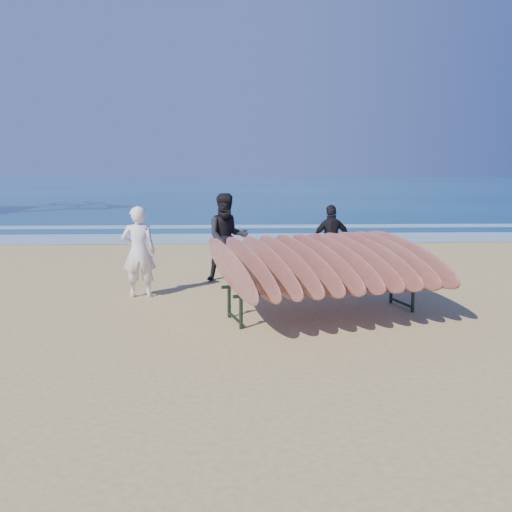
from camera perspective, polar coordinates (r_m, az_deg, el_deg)
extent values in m
plane|color=tan|center=(8.17, 0.23, -7.52)|extent=(120.00, 120.00, 0.00)
plane|color=navy|center=(62.85, -2.00, 7.34)|extent=(160.00, 160.00, 0.00)
plane|color=white|center=(17.97, -1.18, 1.89)|extent=(160.00, 160.00, 0.00)
plane|color=white|center=(21.44, -1.36, 3.13)|extent=(160.00, 160.00, 0.00)
cylinder|color=#1D2E21|center=(8.03, -1.59, -5.98)|extent=(0.06, 0.06, 0.50)
cylinder|color=#1D2E21|center=(9.30, 16.20, -4.20)|extent=(0.06, 0.06, 0.50)
cylinder|color=#1D2E21|center=(8.63, -2.85, -4.88)|extent=(0.06, 0.06, 0.50)
cylinder|color=#1D2E21|center=(9.82, 14.05, -3.38)|extent=(0.06, 0.06, 0.50)
cylinder|color=#1D2E21|center=(8.50, 8.01, -3.45)|extent=(3.09, 0.94, 0.06)
cylinder|color=#1D2E21|center=(9.07, 6.19, -2.59)|extent=(3.09, 0.94, 0.06)
cylinder|color=#1D2E21|center=(8.37, -2.24, -6.53)|extent=(0.22, 0.64, 0.04)
cylinder|color=#1D2E21|center=(9.60, 15.05, -4.77)|extent=(0.22, 0.64, 0.04)
ellipsoid|color=#640710|center=(8.17, -2.74, -1.24)|extent=(0.85, 2.72, 0.95)
ellipsoid|color=#640710|center=(8.26, -0.67, -1.11)|extent=(0.85, 2.72, 0.95)
ellipsoid|color=#640710|center=(8.36, 1.35, -0.99)|extent=(0.85, 2.72, 0.95)
ellipsoid|color=#640710|center=(8.47, 3.33, -0.87)|extent=(0.85, 2.72, 0.95)
ellipsoid|color=#640710|center=(8.58, 5.25, -0.75)|extent=(0.85, 2.72, 0.95)
ellipsoid|color=#640710|center=(8.71, 7.12, -0.63)|extent=(0.85, 2.72, 0.95)
ellipsoid|color=#640710|center=(8.85, 8.93, -0.51)|extent=(0.85, 2.72, 0.95)
ellipsoid|color=#640710|center=(8.99, 10.69, -0.40)|extent=(0.85, 2.72, 0.95)
ellipsoid|color=#640710|center=(9.15, 12.38, -0.29)|extent=(0.85, 2.72, 0.95)
ellipsoid|color=#640710|center=(9.31, 14.02, -0.19)|extent=(0.85, 2.72, 0.95)
ellipsoid|color=#640710|center=(9.48, 15.61, -0.09)|extent=(0.85, 2.72, 0.95)
imported|color=white|center=(10.09, -12.24, 0.42)|extent=(0.64, 0.45, 1.67)
imported|color=black|center=(11.25, -3.05, 1.95)|extent=(1.01, 0.85, 1.83)
imported|color=black|center=(12.03, 7.94, 1.68)|extent=(0.96, 0.53, 1.55)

